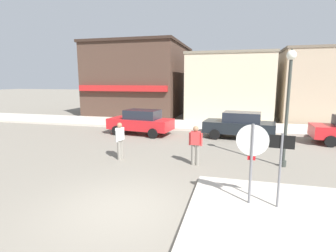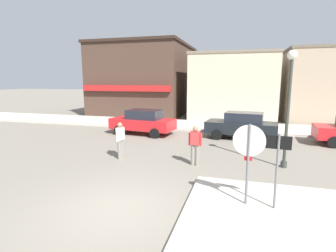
% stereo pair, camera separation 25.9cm
% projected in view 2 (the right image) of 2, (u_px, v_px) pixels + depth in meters
% --- Properties ---
extents(ground_plane, '(160.00, 160.00, 0.00)m').
position_uv_depth(ground_plane, '(116.00, 209.00, 7.00)').
color(ground_plane, gray).
extents(sidewalk_corner, '(6.40, 4.80, 0.15)m').
position_uv_depth(sidewalk_corner, '(323.00, 231.00, 5.84)').
color(sidewalk_corner, beige).
rests_on(sidewalk_corner, ground).
extents(kerb_far, '(80.00, 4.00, 0.15)m').
position_uv_depth(kerb_far, '(198.00, 125.00, 19.46)').
color(kerb_far, beige).
rests_on(kerb_far, ground).
extents(stop_sign, '(0.82, 0.11, 2.30)m').
position_uv_depth(stop_sign, '(248.00, 154.00, 6.75)').
color(stop_sign, slate).
rests_on(stop_sign, ground).
extents(one_way_sign, '(0.60, 0.08, 2.10)m').
position_uv_depth(one_way_sign, '(277.00, 164.00, 6.53)').
color(one_way_sign, slate).
rests_on(one_way_sign, ground).
extents(lamp_post, '(0.36, 0.36, 4.54)m').
position_uv_depth(lamp_post, '(289.00, 92.00, 9.83)').
color(lamp_post, '#333833').
rests_on(lamp_post, ground).
extents(parked_car_nearest, '(4.17, 2.23, 1.56)m').
position_uv_depth(parked_car_nearest, '(143.00, 122.00, 16.55)').
color(parked_car_nearest, red).
rests_on(parked_car_nearest, ground).
extents(parked_car_second, '(4.17, 2.23, 1.56)m').
position_uv_depth(parked_car_second, '(242.00, 125.00, 15.26)').
color(parked_car_second, black).
rests_on(parked_car_second, ground).
extents(pedestrian_crossing_near, '(0.55, 0.24, 1.61)m').
position_uv_depth(pedestrian_crossing_near, '(195.00, 144.00, 10.45)').
color(pedestrian_crossing_near, gray).
rests_on(pedestrian_crossing_near, ground).
extents(pedestrian_crossing_far, '(0.27, 0.56, 1.61)m').
position_uv_depth(pedestrian_crossing_far, '(120.00, 139.00, 11.32)').
color(pedestrian_crossing_far, gray).
rests_on(pedestrian_crossing_far, ground).
extents(building_corner_shop, '(8.76, 10.41, 6.91)m').
position_uv_depth(building_corner_shop, '(146.00, 79.00, 27.23)').
color(building_corner_shop, '#473328').
rests_on(building_corner_shop, ground).
extents(building_storefront_left_near, '(7.10, 6.35, 5.63)m').
position_uv_depth(building_storefront_left_near, '(233.00, 87.00, 23.07)').
color(building_storefront_left_near, beige).
rests_on(building_storefront_left_near, ground).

